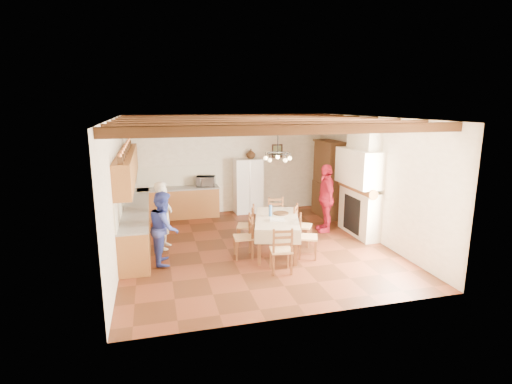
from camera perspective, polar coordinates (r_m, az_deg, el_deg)
floor at (r=9.53m, az=-0.13°, el=-7.83°), size 6.00×6.50×0.02m
ceiling at (r=8.93m, az=-0.14°, el=10.64°), size 6.00×6.50×0.02m
wall_back at (r=12.25m, az=-3.97°, el=4.04°), size 6.00×0.02×3.00m
wall_front at (r=6.11m, az=7.58°, el=-4.82°), size 6.00×0.02×3.00m
wall_left at (r=8.87m, az=-19.32°, el=0.06°), size 0.02×6.50×3.00m
wall_right at (r=10.27m, az=16.36°, el=1.90°), size 0.02×6.50×3.00m
ceiling_beams at (r=8.94m, az=-0.14°, el=9.99°), size 6.00×6.30×0.16m
lower_cabinets_left at (r=10.12m, az=-16.69°, el=-4.51°), size 0.60×4.30×0.86m
lower_cabinets_back at (r=11.97m, az=-10.92°, el=-1.59°), size 2.30×0.60×0.86m
countertop_left at (r=10.01m, az=-16.85°, el=-2.05°), size 0.62×4.30×0.04m
countertop_back at (r=11.87m, az=-11.01°, el=0.52°), size 2.34×0.62×0.04m
backsplash_left at (r=9.95m, az=-18.60°, el=-0.35°), size 0.03×4.30×0.60m
backsplash_back at (r=12.09m, az=-11.16°, el=2.28°), size 2.30×0.03×0.60m
upper_cabinets at (r=9.82m, az=-17.94°, el=3.40°), size 0.35×4.20×0.70m
fireplace at (r=10.32m, az=14.37°, el=1.50°), size 0.56×1.60×2.80m
wall_picture at (r=12.55m, az=3.04°, el=5.87°), size 0.34×0.03×0.42m
refrigerator at (r=12.31m, az=-1.25°, el=0.96°), size 0.86×0.72×1.67m
hutch at (r=11.97m, az=10.26°, el=1.86°), size 0.53×1.24×2.25m
dining_table at (r=9.02m, az=3.00°, el=-4.16°), size 1.41×2.02×0.80m
chandelier at (r=8.70m, az=3.11°, el=5.55°), size 0.47×0.47×0.03m
chair_left_near at (r=8.73m, az=-1.84°, el=-6.36°), size 0.43×0.45×0.96m
chair_left_far at (r=9.52m, az=-1.46°, el=-4.74°), size 0.51×0.53×0.96m
chair_right_near at (r=8.81m, az=7.44°, el=-6.29°), size 0.53×0.54×0.96m
chair_right_far at (r=9.57m, az=6.65°, el=-4.72°), size 0.56×0.57×0.96m
chair_end_near at (r=8.01m, az=3.60°, el=-8.16°), size 0.47×0.45×0.96m
chair_end_far at (r=10.16m, az=2.96°, el=-3.62°), size 0.47×0.46×0.96m
person_man at (r=9.44m, az=-13.02°, el=-3.25°), size 0.50×0.65×1.58m
person_woman_blue at (r=8.58m, az=-12.98°, el=-4.98°), size 0.62×0.78×1.54m
person_woman_red at (r=10.57m, az=9.93°, el=-0.86°), size 0.61×1.10×1.78m
microwave at (r=11.91m, az=-7.18°, el=1.53°), size 0.61×0.48×0.30m
fridge_vase at (r=12.18m, az=-0.74°, el=5.50°), size 0.30×0.30×0.29m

